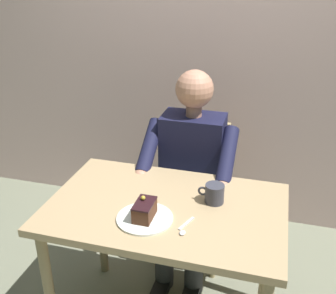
# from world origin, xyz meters

# --- Properties ---
(cafe_rear_panel) EXTENTS (6.40, 0.12, 3.00)m
(cafe_rear_panel) POSITION_xyz_m (0.00, -1.20, 1.50)
(cafe_rear_panel) COLOR beige
(cafe_rear_panel) RESTS_ON ground
(dining_table) EXTENTS (1.10, 0.70, 0.75)m
(dining_table) POSITION_xyz_m (0.00, 0.00, 0.66)
(dining_table) COLOR tan
(dining_table) RESTS_ON ground
(chair) EXTENTS (0.42, 0.42, 0.88)m
(chair) POSITION_xyz_m (0.00, -0.67, 0.48)
(chair) COLOR tan
(chair) RESTS_ON ground
(seated_person) EXTENTS (0.53, 0.58, 1.25)m
(seated_person) POSITION_xyz_m (0.00, -0.50, 0.65)
(seated_person) COLOR #181936
(seated_person) RESTS_ON ground
(dessert_plate) EXTENTS (0.25, 0.25, 0.01)m
(dessert_plate) POSITION_xyz_m (0.06, 0.13, 0.76)
(dessert_plate) COLOR white
(dessert_plate) RESTS_ON dining_table
(cake_slice) EXTENTS (0.08, 0.13, 0.10)m
(cake_slice) POSITION_xyz_m (0.06, 0.13, 0.80)
(cake_slice) COLOR #4D2A18
(cake_slice) RESTS_ON dessert_plate
(coffee_cup) EXTENTS (0.12, 0.09, 0.09)m
(coffee_cup) POSITION_xyz_m (-0.21, -0.09, 0.80)
(coffee_cup) COLOR #383945
(coffee_cup) RESTS_ON dining_table
(dessert_spoon) EXTENTS (0.05, 0.14, 0.01)m
(dessert_spoon) POSITION_xyz_m (-0.13, 0.16, 0.76)
(dessert_spoon) COLOR silver
(dessert_spoon) RESTS_ON dining_table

